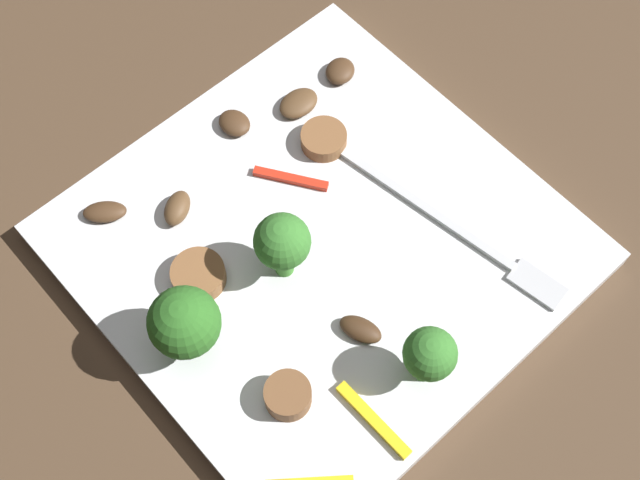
{
  "coord_description": "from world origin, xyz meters",
  "views": [
    {
      "loc": [
        0.18,
        -0.16,
        0.49
      ],
      "look_at": [
        0.0,
        0.0,
        0.02
      ],
      "focal_mm": 46.9,
      "sensor_mm": 36.0,
      "label": 1
    }
  ],
  "objects": [
    {
      "name": "broccoli_floret_0",
      "position": [
        0.11,
        -0.01,
        0.05
      ],
      "size": [
        0.03,
        0.03,
        0.05
      ],
      "color": "#408630",
      "rests_on": "plate"
    },
    {
      "name": "mushroom_2",
      "position": [
        -0.09,
        0.06,
        0.02
      ],
      "size": [
        0.02,
        0.03,
        0.01
      ],
      "primitive_type": "ellipsoid",
      "rotation": [
        0.0,
        0.0,
        4.7
      ],
      "color": "brown",
      "rests_on": "plate"
    },
    {
      "name": "sausage_slice_1",
      "position": [
        -0.05,
        0.05,
        0.02
      ],
      "size": [
        0.04,
        0.04,
        0.01
      ],
      "primitive_type": "cylinder",
      "rotation": [
        0.0,
        0.0,
        2.19
      ],
      "color": "brown",
      "rests_on": "plate"
    },
    {
      "name": "broccoli_floret_2",
      "position": [
        0.0,
        -0.03,
        0.05
      ],
      "size": [
        0.03,
        0.03,
        0.06
      ],
      "color": "#408630",
      "rests_on": "plate"
    },
    {
      "name": "sausage_slice_2",
      "position": [
        0.06,
        -0.08,
        0.02
      ],
      "size": [
        0.03,
        0.03,
        0.02
      ],
      "primitive_type": "cylinder",
      "rotation": [
        0.0,
        0.0,
        3.06
      ],
      "color": "brown",
      "rests_on": "plate"
    },
    {
      "name": "broccoli_floret_1",
      "position": [
        0.0,
        -0.1,
        0.05
      ],
      "size": [
        0.04,
        0.04,
        0.06
      ],
      "color": "#347525",
      "rests_on": "plate"
    },
    {
      "name": "pepper_strip_1",
      "position": [
        -0.05,
        0.02,
        0.02
      ],
      "size": [
        0.05,
        0.03,
        0.0
      ],
      "primitive_type": "cube",
      "rotation": [
        0.0,
        0.0,
        3.73
      ],
      "color": "red",
      "rests_on": "plate"
    },
    {
      "name": "mushroom_0",
      "position": [
        -0.08,
        -0.06,
        0.02
      ],
      "size": [
        0.03,
        0.03,
        0.01
      ],
      "primitive_type": "ellipsoid",
      "rotation": [
        0.0,
        0.0,
        2.15
      ],
      "color": "brown",
      "rests_on": "plate"
    },
    {
      "name": "mushroom_1",
      "position": [
        -0.1,
        0.02,
        0.02
      ],
      "size": [
        0.03,
        0.02,
        0.01
      ],
      "primitive_type": "ellipsoid",
      "rotation": [
        0.0,
        0.0,
        3.24
      ],
      "color": "#4C331E",
      "rests_on": "plate"
    },
    {
      "name": "mushroom_4",
      "position": [
        -0.11,
        -0.09,
        0.02
      ],
      "size": [
        0.03,
        0.03,
        0.01
      ],
      "primitive_type": "ellipsoid",
      "rotation": [
        0.0,
        0.0,
        0.91
      ],
      "color": "#4C331E",
      "rests_on": "plate"
    },
    {
      "name": "fork",
      "position": [
        0.06,
        0.07,
        0.02
      ],
      "size": [
        0.18,
        0.04,
        0.0
      ],
      "rotation": [
        0.0,
        0.0,
        0.16
      ],
      "color": "silver",
      "rests_on": "plate"
    },
    {
      "name": "sausage_slice_0",
      "position": [
        -0.03,
        -0.07,
        0.02
      ],
      "size": [
        0.05,
        0.05,
        0.01
      ],
      "primitive_type": "cylinder",
      "rotation": [
        0.0,
        0.0,
        2.45
      ],
      "color": "brown",
      "rests_on": "plate"
    },
    {
      "name": "mushroom_5",
      "position": [
        -0.09,
        0.1,
        0.02
      ],
      "size": [
        0.03,
        0.03,
        0.01
      ],
      "primitive_type": "ellipsoid",
      "rotation": [
        0.0,
        0.0,
        2.0
      ],
      "color": "#4C331E",
      "rests_on": "plate"
    },
    {
      "name": "pepper_strip_0",
      "position": [
        0.11,
        -0.06,
        0.02
      ],
      "size": [
        0.06,
        0.01,
        0.0
      ],
      "primitive_type": "cube",
      "rotation": [
        0.0,
        0.0,
        3.15
      ],
      "color": "yellow",
      "rests_on": "plate"
    },
    {
      "name": "ground_plane",
      "position": [
        0.0,
        0.0,
        0.0
      ],
      "size": [
        1.4,
        1.4,
        0.0
      ],
      "primitive_type": "plane",
      "color": "#4C3826"
    },
    {
      "name": "plate",
      "position": [
        0.0,
        0.0,
        0.01
      ],
      "size": [
        0.28,
        0.28,
        0.02
      ],
      "primitive_type": "cube",
      "color": "white",
      "rests_on": "ground_plane"
    },
    {
      "name": "mushroom_3",
      "position": [
        0.06,
        -0.02,
        0.02
      ],
      "size": [
        0.03,
        0.02,
        0.01
      ],
      "primitive_type": "ellipsoid",
      "rotation": [
        0.0,
        0.0,
        3.51
      ],
      "color": "#422B19",
      "rests_on": "plate"
    }
  ]
}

